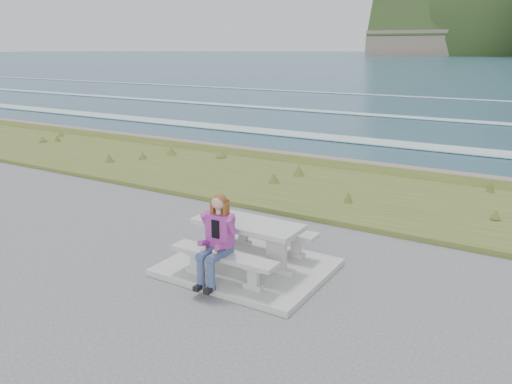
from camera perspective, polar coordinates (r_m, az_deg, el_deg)
concrete_slab at (r=8.40m, az=-0.94°, el=-8.56°), size 2.60×2.10×0.10m
picnic_table at (r=8.16m, az=-0.96°, el=-4.52°), size 1.80×0.75×0.75m
bench_landward at (r=7.71m, az=-3.75°, el=-7.70°), size 1.80×0.35×0.45m
bench_seaward at (r=8.80m, az=1.49°, el=-4.57°), size 1.80×0.35×0.45m
grass_verge at (r=12.67m, az=11.22°, el=-0.52°), size 160.00×4.50×0.22m
shore_drop at (r=15.34m, az=15.02°, el=2.13°), size 160.00×0.80×2.20m
ocean at (r=32.24m, az=23.72°, el=5.28°), size 1600.00×1600.00×0.09m
seated_woman at (r=7.58m, az=-4.73°, el=-6.83°), size 0.40×0.69×1.38m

